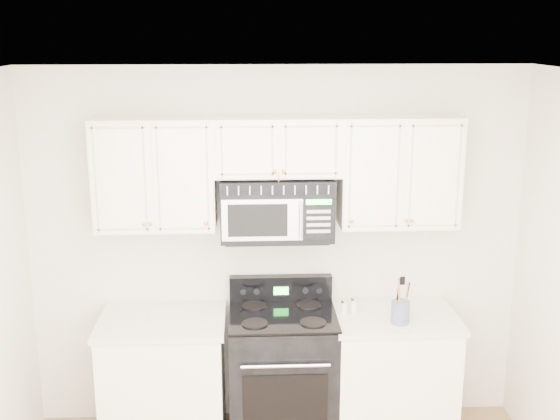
{
  "coord_description": "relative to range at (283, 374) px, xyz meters",
  "views": [
    {
      "loc": [
        -0.21,
        -3.03,
        2.83
      ],
      "look_at": [
        0.0,
        1.3,
        1.71
      ],
      "focal_mm": 45.0,
      "sensor_mm": 36.0,
      "label": 1
    }
  ],
  "objects": [
    {
      "name": "base_cabinet_right",
      "position": [
        0.77,
        -0.0,
        -0.06
      ],
      "size": [
        0.86,
        0.65,
        0.92
      ],
      "color": "#F1E7C7",
      "rests_on": "ground"
    },
    {
      "name": "shaker_salt",
      "position": [
        0.42,
        0.02,
        0.49
      ],
      "size": [
        0.04,
        0.04,
        0.1
      ],
      "color": "silver",
      "rests_on": "base_cabinet_right"
    },
    {
      "name": "range",
      "position": [
        0.0,
        0.0,
        0.0
      ],
      "size": [
        0.74,
        0.67,
        1.11
      ],
      "color": "black",
      "rests_on": "ground"
    },
    {
      "name": "shaker_pepper",
      "position": [
        0.5,
        0.03,
        0.49
      ],
      "size": [
        0.05,
        0.05,
        0.11
      ],
      "color": "silver",
      "rests_on": "base_cabinet_right"
    },
    {
      "name": "room",
      "position": [
        -0.03,
        -1.44,
        0.82
      ],
      "size": [
        3.51,
        3.51,
        2.61
      ],
      "color": "#99714E",
      "rests_on": "ground"
    },
    {
      "name": "upper_cabinets",
      "position": [
        -0.03,
        0.14,
        1.45
      ],
      "size": [
        2.44,
        0.37,
        0.75
      ],
      "color": "#F1E7C7",
      "rests_on": "ground"
    },
    {
      "name": "microwave",
      "position": [
        -0.03,
        0.12,
        1.17
      ],
      "size": [
        0.75,
        0.43,
        0.42
      ],
      "color": "black",
      "rests_on": "ground"
    },
    {
      "name": "utensil_crock",
      "position": [
        0.78,
        -0.16,
        0.52
      ],
      "size": [
        0.12,
        0.12,
        0.33
      ],
      "color": "slate",
      "rests_on": "base_cabinet_right"
    },
    {
      "name": "base_cabinet_left",
      "position": [
        -0.83,
        -0.0,
        -0.06
      ],
      "size": [
        0.86,
        0.65,
        0.92
      ],
      "color": "#F1E7C7",
      "rests_on": "ground"
    }
  ]
}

